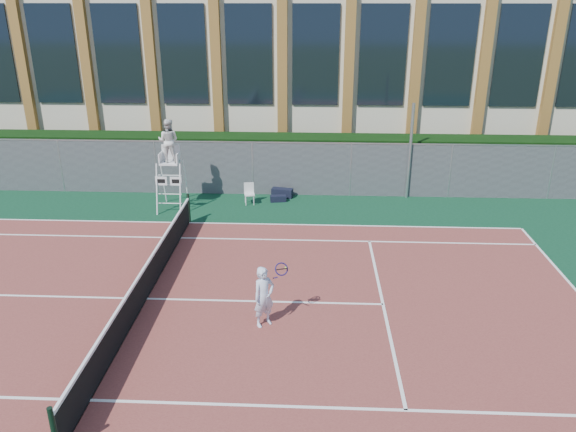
{
  "coord_description": "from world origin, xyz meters",
  "views": [
    {
      "loc": [
        4.47,
        -13.17,
        7.71
      ],
      "look_at": [
        3.72,
        3.0,
        1.34
      ],
      "focal_mm": 35.0,
      "sensor_mm": 36.0,
      "label": 1
    }
  ],
  "objects_px": {
    "steel_pole": "(410,152)",
    "tennis_player": "(264,296)",
    "umpire_chair": "(169,143)",
    "plastic_chair": "(249,192)"
  },
  "relations": [
    {
      "from": "steel_pole",
      "to": "tennis_player",
      "type": "distance_m",
      "value": 11.07
    },
    {
      "from": "umpire_chair",
      "to": "steel_pole",
      "type": "bearing_deg",
      "value": 10.14
    },
    {
      "from": "plastic_chair",
      "to": "tennis_player",
      "type": "distance_m",
      "value": 8.9
    },
    {
      "from": "umpire_chair",
      "to": "tennis_player",
      "type": "height_order",
      "value": "umpire_chair"
    },
    {
      "from": "plastic_chair",
      "to": "tennis_player",
      "type": "bearing_deg",
      "value": -81.22
    },
    {
      "from": "steel_pole",
      "to": "tennis_player",
      "type": "height_order",
      "value": "steel_pole"
    },
    {
      "from": "steel_pole",
      "to": "tennis_player",
      "type": "relative_size",
      "value": 2.41
    },
    {
      "from": "umpire_chair",
      "to": "tennis_player",
      "type": "distance_m",
      "value": 9.38
    },
    {
      "from": "plastic_chair",
      "to": "tennis_player",
      "type": "height_order",
      "value": "tennis_player"
    },
    {
      "from": "umpire_chair",
      "to": "tennis_player",
      "type": "xyz_separation_m",
      "value": [
        4.26,
        -8.17,
        -1.75
      ]
    }
  ]
}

